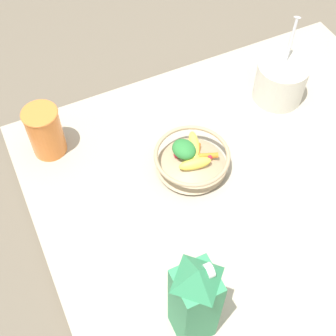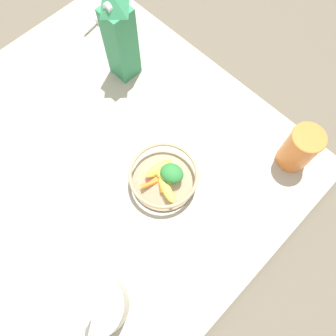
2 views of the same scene
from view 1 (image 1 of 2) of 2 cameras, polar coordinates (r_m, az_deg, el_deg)
ground_plane at (r=1.17m, az=12.20°, el=-5.53°), size 6.00×6.00×0.00m
countertop at (r=1.15m, az=12.35°, el=-5.09°), size 1.04×1.04×0.04m
fruit_bowl at (r=1.14m, az=2.89°, el=1.16°), size 0.19×0.19×0.08m
milk_carton at (r=0.86m, az=3.24°, el=-15.95°), size 0.07×0.07×0.28m
yogurt_tub at (r=1.32m, az=13.58°, el=10.44°), size 0.14×0.14×0.23m
drinking_cup at (r=1.19m, az=-14.78°, el=4.41°), size 0.09×0.09×0.14m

